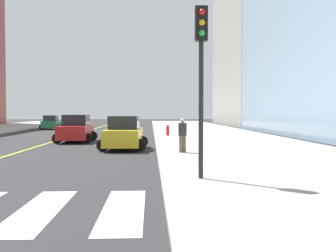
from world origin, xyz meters
The scene contains 9 objects.
sidewalk_kerb_east centered at (12.20, 20.00, 0.07)m, with size 10.00×120.00×0.15m, color #9E9B93.
lane_divider_paint centered at (0.00, 40.00, 0.01)m, with size 0.16×80.00×0.01m, color yellow.
parking_garage_concrete centered at (27.58, 58.71, 15.96)m, with size 18.00×24.00×31.91m, color #9E9B93.
car_yellow_nearest centered at (5.39, 17.99, 0.88)m, with size 2.72×4.27×1.88m.
car_red_second centered at (1.67, 23.58, 0.89)m, with size 2.69×4.29×1.91m.
car_green_third centered at (-4.96, 43.72, 0.79)m, with size 2.47×3.84×1.68m.
traffic_light_near_corner centered at (8.38, 7.11, 3.68)m, with size 0.36×0.41×5.04m.
pedestrian_waiting_east centered at (8.43, 14.69, 1.06)m, with size 0.41×0.41×1.65m.
fire_hydrant centered at (8.30, 28.45, 0.58)m, with size 0.26×0.26×0.89m.
Camera 1 is at (6.89, -4.65, 2.12)m, focal length 42.96 mm.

